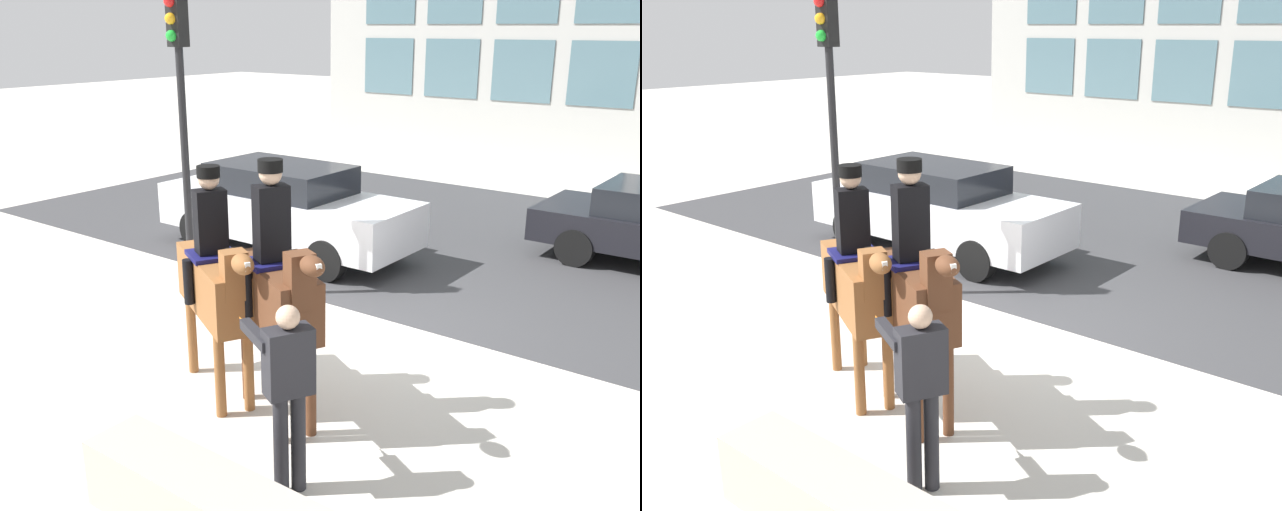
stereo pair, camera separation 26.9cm
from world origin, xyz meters
The scene contains 7 objects.
ground_plane centered at (0.00, 0.00, 0.00)m, with size 80.00×80.00×0.00m, color beige.
road_surface centered at (0.00, 4.75, 0.00)m, with size 20.24×8.50×0.01m.
mounted_horse_lead centered at (-0.42, -2.29, 1.29)m, with size 1.79×1.16×2.50m.
mounted_horse_companion centered at (0.45, -2.32, 1.39)m, with size 1.63×1.03×2.67m.
pedestrian_bystander centered at (1.31, -3.20, 1.02)m, with size 0.91×0.46×1.73m.
street_car_near_lane centered at (-3.13, 2.07, 0.82)m, with size 4.75×1.78×1.56m.
traffic_light centered at (-2.81, -0.48, 2.86)m, with size 0.24×0.29×4.30m.
Camera 1 is at (4.73, -7.23, 3.85)m, focal length 40.00 mm.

